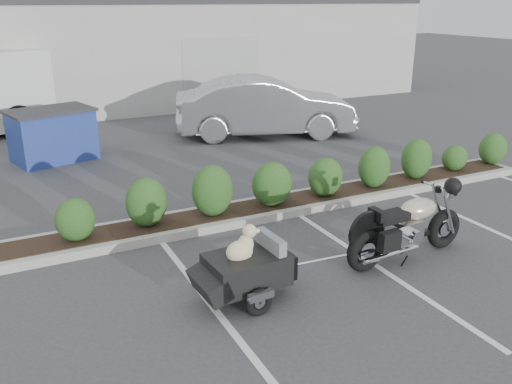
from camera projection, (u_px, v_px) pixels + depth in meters
name	position (u px, v px, depth m)	size (l,w,h in m)	color
ground	(291.00, 267.00, 8.29)	(90.00, 90.00, 0.00)	#38383A
planter_kerb	(279.00, 206.00, 10.54)	(12.00, 1.00, 0.15)	#9E9E93
building	(83.00, 48.00, 21.95)	(26.00, 10.00, 4.00)	#9EA099
motorcycle	(408.00, 228.00, 8.39)	(2.33, 0.79, 1.34)	black
pet_trailer	(245.00, 268.00, 7.26)	(1.86, 1.04, 1.11)	black
sedan	(265.00, 107.00, 16.00)	(1.83, 5.25, 1.73)	#A9A8AF
dumpster	(52.00, 135.00, 13.61)	(2.25, 1.81, 1.30)	navy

